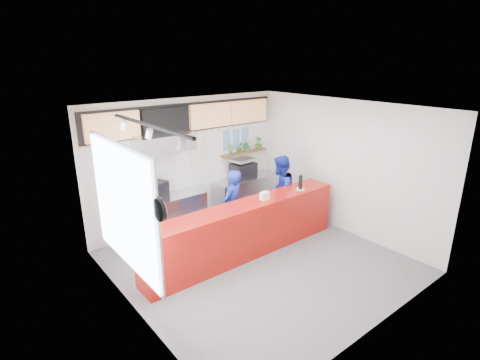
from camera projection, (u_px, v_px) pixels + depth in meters
floor at (258, 262)px, 7.38m from camera, size 5.00×5.00×0.00m
ceiling at (261, 108)px, 6.44m from camera, size 5.00×5.00×0.00m
wall_back at (189, 162)px, 8.77m from camera, size 5.00×0.00×5.00m
wall_left at (131, 227)px, 5.43m from camera, size 0.00×5.00×5.00m
wall_right at (343, 167)px, 8.40m from camera, size 0.00×5.00×5.00m
service_counter at (245, 229)px, 7.51m from camera, size 4.50×0.60×1.10m
cream_band at (187, 115)px, 8.41m from camera, size 5.00×0.02×0.80m
prep_bench at (167, 216)px, 8.40m from camera, size 1.80×0.60×0.90m
panini_oven at (154, 191)px, 8.04m from camera, size 0.60×0.60×0.41m
extraction_hood at (163, 142)px, 7.83m from camera, size 1.20×0.70×0.35m
hood_lip at (164, 151)px, 7.89m from camera, size 1.20×0.69×0.31m
right_bench at (246, 194)px, 9.76m from camera, size 1.80×0.60×0.90m
espresso_machine at (243, 171)px, 9.51m from camera, size 0.62×0.45×0.39m
espresso_tray at (243, 160)px, 9.42m from camera, size 0.62×0.47×0.05m
herb_shelf at (244, 153)px, 9.64m from camera, size 1.40×0.18×0.04m
menu_board_far_left at (113, 127)px, 7.31m from camera, size 1.10×0.10×0.55m
menu_board_mid_left at (166, 121)px, 8.00m from camera, size 1.10×0.10×0.55m
menu_board_mid_right at (211, 116)px, 8.69m from camera, size 1.10×0.10×0.55m
menu_board_far_right at (249, 111)px, 9.38m from camera, size 1.10×0.10×0.55m
soffit at (188, 118)px, 8.41m from camera, size 4.80×0.04×0.65m
window_pane at (123, 207)px, 5.60m from camera, size 0.04×2.20×1.90m
window_frame at (124, 207)px, 5.62m from camera, size 0.03×2.30×2.00m
wall_clock_rim at (159, 210)px, 4.61m from camera, size 0.05×0.30×0.30m
wall_clock_face at (162, 209)px, 4.63m from camera, size 0.02×0.26×0.26m
track_rail at (148, 125)px, 5.21m from camera, size 0.05×2.40×0.04m
dec_plate_a at (194, 151)px, 8.75m from camera, size 0.24×0.03×0.24m
dec_plate_b at (205, 153)px, 8.96m from camera, size 0.24×0.03×0.24m
dec_plate_c at (195, 163)px, 8.85m from camera, size 0.24×0.03×0.24m
dec_plate_d at (207, 143)px, 8.91m from camera, size 0.24×0.03×0.24m
photo_frame_a at (227, 135)px, 9.25m from camera, size 0.20×0.02×0.25m
photo_frame_b at (236, 134)px, 9.43m from camera, size 0.20×0.02×0.25m
photo_frame_c at (245, 132)px, 9.60m from camera, size 0.20×0.02×0.25m
photo_frame_d at (227, 145)px, 9.33m from camera, size 0.20×0.02×0.25m
photo_frame_e at (236, 144)px, 9.50m from camera, size 0.20×0.02×0.25m
photo_frame_f at (245, 142)px, 9.68m from camera, size 0.20×0.02×0.25m
staff_center at (232, 206)px, 7.99m from camera, size 0.69×0.59×1.62m
staff_right at (280, 192)px, 8.68m from camera, size 1.03×0.94×1.73m
herb_a at (231, 149)px, 9.34m from camera, size 0.16×0.13×0.27m
herb_b at (240, 147)px, 9.51m from camera, size 0.19×0.17×0.29m
herb_c at (247, 146)px, 9.65m from camera, size 0.29×0.26×0.29m
herb_d at (258, 143)px, 9.87m from camera, size 0.18×0.17×0.32m
glass_vase at (153, 227)px, 6.09m from camera, size 0.21×0.21×0.21m
basil_vase at (151, 209)px, 5.99m from camera, size 0.44×0.41×0.40m
napkin_holder at (265, 196)px, 7.54m from camera, size 0.19×0.13×0.16m
white_plate at (300, 189)px, 8.13m from camera, size 0.22×0.22×0.01m
pepper_mill at (300, 182)px, 8.07m from camera, size 0.10×0.10×0.31m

